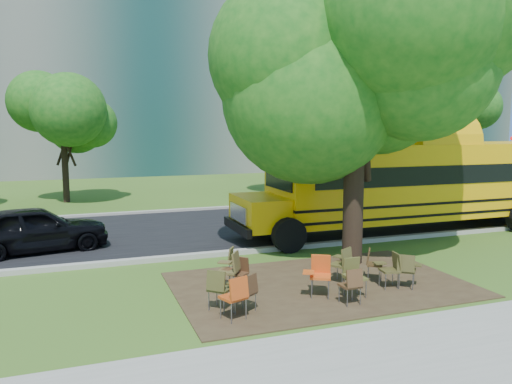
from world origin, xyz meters
name	(u,v)px	position (x,y,z in m)	size (l,w,h in m)	color
ground	(274,283)	(0.00, 0.00, 0.00)	(160.00, 160.00, 0.00)	#36541A
sidewalk	(397,378)	(0.00, -5.00, 0.02)	(60.00, 4.00, 0.04)	gray
dirt_patch	(320,284)	(1.00, -0.50, 0.01)	(7.00, 4.50, 0.03)	#382819
asphalt_road	(205,228)	(0.00, 7.00, 0.02)	(80.00, 8.00, 0.04)	black
kerb_near	(237,252)	(0.00, 3.00, 0.07)	(80.00, 0.25, 0.14)	gray
kerb_far	(183,210)	(0.00, 11.10, 0.07)	(80.00, 0.25, 0.14)	gray
building_main	(26,41)	(-8.00, 36.00, 11.00)	(38.00, 16.00, 22.00)	slate
building_right	(349,47)	(24.00, 38.00, 12.50)	(30.00, 16.00, 25.00)	slate
bg_tree_2	(63,119)	(-5.00, 16.00, 4.21)	(4.80, 4.80, 6.62)	black
bg_tree_3	(315,105)	(8.00, 14.00, 5.03)	(5.60, 5.60, 7.84)	black
bg_tree_4	(445,118)	(16.00, 13.00, 4.34)	(5.00, 5.00, 6.85)	black
main_tree	(357,66)	(2.75, 0.98, 5.45)	(7.20, 7.20, 9.06)	black
school_bus	(424,181)	(7.54, 4.00, 1.86)	(13.19, 3.01, 3.22)	#E3A107
chair_0	(236,293)	(-1.61, -1.97, 0.57)	(0.63, 0.70, 0.92)	#B44013
chair_1	(220,286)	(-1.77, -1.37, 0.56)	(0.77, 0.61, 0.90)	#423F1D
chair_2	(247,289)	(-1.27, -1.66, 0.52)	(0.56, 0.70, 0.84)	#3E2716
chair_3	(319,272)	(0.59, -1.24, 0.58)	(0.79, 0.62, 0.95)	#CB4915
chair_4	(352,282)	(0.99, -1.99, 0.51)	(0.54, 0.51, 0.83)	#4D311B
chair_5	(353,274)	(1.28, -1.54, 0.55)	(0.58, 0.53, 0.89)	#4F4D22
chair_6	(391,266)	(2.46, -1.30, 0.54)	(0.51, 0.63, 0.87)	#453F1E
chair_7	(407,267)	(2.78, -1.48, 0.53)	(0.74, 0.58, 0.86)	#413C1C
chair_8	(231,267)	(-1.19, -0.23, 0.59)	(0.64, 0.81, 0.96)	brown
chair_9	(239,270)	(-0.98, -0.17, 0.48)	(0.67, 0.53, 0.78)	#492D1A
chair_10	(235,260)	(-0.79, 0.73, 0.49)	(0.52, 0.66, 0.79)	brown
chair_11	(343,261)	(1.56, -0.58, 0.56)	(0.61, 0.74, 0.91)	#4B4620
chair_12	(373,261)	(2.39, -0.63, 0.49)	(0.53, 0.68, 0.80)	#3F2C16
black_car	(35,229)	(-5.74, 5.32, 0.73)	(1.72, 4.28, 1.46)	black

